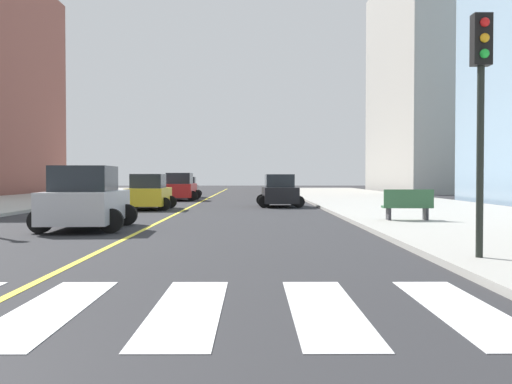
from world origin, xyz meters
TOP-DOWN VIEW (x-y plane):
  - sidewalk_kerb_east at (12.20, 20.00)m, footprint 10.00×120.00m
  - lane_divider_paint at (0.00, 40.00)m, footprint 0.16×80.00m
  - parking_garage_concrete at (27.52, 64.23)m, footprint 18.00×24.00m
  - car_silver_nearest at (-1.93, 15.99)m, footprint 3.04×4.74m
  - car_yellow_second at (-1.91, 27.88)m, footprint 2.63×4.19m
  - car_gray_third at (-1.85, 45.34)m, footprint 2.45×3.85m
  - car_red_fourth at (-1.72, 39.82)m, footprint 2.79×4.46m
  - car_black_fifth at (5.09, 30.82)m, footprint 2.68×4.21m
  - traffic_light_near_corner at (8.01, 7.94)m, footprint 0.36×0.41m
  - park_bench at (9.19, 18.01)m, footprint 1.81×0.58m

SIDE VIEW (x-z plane):
  - lane_divider_paint at x=0.00m, z-range 0.00..0.01m
  - sidewalk_kerb_east at x=12.20m, z-range 0.00..0.15m
  - park_bench at x=9.19m, z-range 0.13..1.25m
  - car_gray_third at x=-1.85m, z-range -0.06..1.64m
  - car_black_fifth at x=5.09m, z-range -0.06..1.80m
  - car_yellow_second at x=-1.91m, z-range -0.06..1.80m
  - car_red_fourth at x=-1.72m, z-range -0.06..1.92m
  - car_silver_nearest at x=-1.93m, z-range -0.07..2.01m
  - traffic_light_near_corner at x=8.01m, z-range 1.12..5.87m
  - parking_garage_concrete at x=27.52m, z-range 0.00..24.58m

